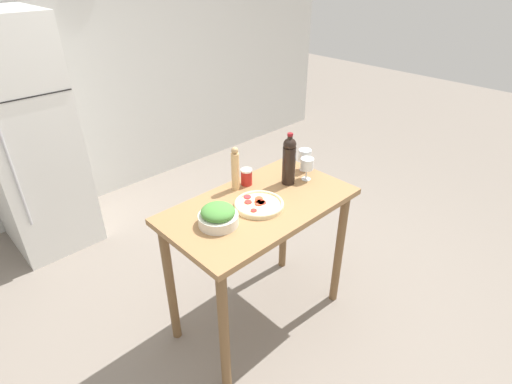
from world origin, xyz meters
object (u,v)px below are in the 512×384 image
object	(u,v)px
wine_bottle	(289,160)
wine_glass_far	(305,156)
refrigerator	(26,139)
pepper_mill	(235,169)
salt_canister	(247,177)
wine_glass_near	(307,165)
salad_bowl	(218,216)
homemade_pizza	(259,204)

from	to	relation	value
wine_bottle	wine_glass_far	size ratio (longest dim) A/B	2.28
wine_bottle	refrigerator	bearing A→B (deg)	117.21
pepper_mill	salt_canister	bearing A→B (deg)	-3.11
wine_glass_near	wine_glass_far	world-z (taller)	same
refrigerator	wine_bottle	xyz separation A→B (m)	(0.96, -1.87, 0.16)
refrigerator	salad_bowl	bearing A→B (deg)	-79.32
wine_glass_far	refrigerator	bearing A→B (deg)	122.65
salt_canister	salad_bowl	bearing A→B (deg)	-151.87
wine_bottle	homemade_pizza	world-z (taller)	wine_bottle
wine_bottle	wine_glass_near	distance (m)	0.14
wine_glass_far	pepper_mill	bearing A→B (deg)	165.74
wine_bottle	wine_glass_far	world-z (taller)	wine_bottle
refrigerator	salad_bowl	distance (m)	1.95
refrigerator	homemade_pizza	distance (m)	2.05
refrigerator	salt_canister	size ratio (longest dim) A/B	17.69
wine_glass_near	pepper_mill	size ratio (longest dim) A/B	0.53
wine_glass_near	wine_glass_far	xyz separation A→B (m)	(0.09, 0.10, 0.00)
refrigerator	pepper_mill	world-z (taller)	refrigerator
pepper_mill	homemade_pizza	size ratio (longest dim) A/B	0.98
wine_bottle	pepper_mill	bearing A→B (deg)	149.20
refrigerator	wine_glass_far	size ratio (longest dim) A/B	12.70
wine_glass_near	salad_bowl	size ratio (longest dim) A/B	0.68
refrigerator	pepper_mill	bearing A→B (deg)	-68.33
refrigerator	wine_glass_far	world-z (taller)	refrigerator
refrigerator	wine_bottle	bearing A→B (deg)	-62.79
wine_glass_near	salad_bowl	xyz separation A→B (m)	(-0.72, 0.00, -0.05)
wine_glass_near	wine_glass_far	size ratio (longest dim) A/B	1.00
pepper_mill	salt_canister	size ratio (longest dim) A/B	2.64
wine_bottle	salt_canister	size ratio (longest dim) A/B	3.18
wine_glass_far	salad_bowl	xyz separation A→B (m)	(-0.81, -0.09, -0.05)
wine_glass_far	pepper_mill	distance (m)	0.51
homemade_pizza	refrigerator	bearing A→B (deg)	108.16
salad_bowl	salt_canister	size ratio (longest dim) A/B	2.04
refrigerator	salt_canister	xyz separation A→B (m)	(0.76, -1.71, 0.05)
wine_bottle	wine_glass_near	world-z (taller)	wine_bottle
wine_bottle	salad_bowl	xyz separation A→B (m)	(-0.60, -0.05, -0.11)
refrigerator	wine_glass_far	distance (m)	2.17
refrigerator	salt_canister	world-z (taller)	refrigerator
wine_glass_near	salt_canister	distance (m)	0.39
homemade_pizza	salt_canister	size ratio (longest dim) A/B	2.70
pepper_mill	homemade_pizza	distance (m)	0.27
salad_bowl	wine_glass_near	bearing A→B (deg)	-0.37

